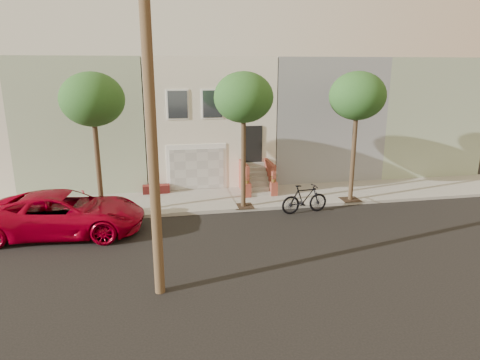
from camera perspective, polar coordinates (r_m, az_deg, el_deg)
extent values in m
plane|color=black|center=(16.55, -0.30, -8.48)|extent=(90.00, 90.00, 0.00)
cube|color=gray|center=(21.47, -2.93, -2.69)|extent=(40.00, 3.70, 0.15)
cube|color=beige|center=(26.43, -4.83, 8.56)|extent=(7.00, 8.00, 7.00)
cube|color=#99AA89|center=(26.59, -19.69, 7.78)|extent=(6.50, 8.00, 7.00)
cube|color=gray|center=(27.98, 9.32, 8.77)|extent=(6.50, 8.00, 7.00)
cube|color=#99AA89|center=(30.81, 20.88, 8.56)|extent=(6.50, 8.00, 7.00)
cube|color=white|center=(22.82, -5.87, 1.77)|extent=(3.20, 0.12, 2.50)
cube|color=#BBBBB6|center=(22.78, -5.85, 1.49)|extent=(2.90, 0.06, 2.20)
cube|color=gray|center=(21.35, -5.33, -2.60)|extent=(3.20, 3.70, 0.02)
cube|color=maroon|center=(22.69, -11.27, -1.21)|extent=(1.40, 0.45, 0.44)
cube|color=black|center=(23.00, 1.80, 4.87)|extent=(1.00, 0.06, 2.00)
cube|color=#3F4751|center=(22.19, -8.44, 10.08)|extent=(1.00, 0.06, 1.40)
cube|color=white|center=(22.21, -8.45, 10.08)|extent=(1.15, 0.05, 1.55)
cube|color=#3F4751|center=(22.34, -3.76, 10.24)|extent=(1.00, 0.06, 1.40)
cube|color=white|center=(22.36, -3.76, 10.24)|extent=(1.15, 0.05, 1.55)
cube|color=#3F4751|center=(22.63, 0.84, 10.33)|extent=(1.00, 0.06, 1.40)
cube|color=white|center=(22.65, 0.83, 10.33)|extent=(1.15, 0.05, 1.55)
cube|color=gray|center=(21.84, 2.78, -1.90)|extent=(1.20, 0.28, 0.20)
cube|color=gray|center=(22.05, 2.62, -1.19)|extent=(1.20, 0.28, 0.20)
cube|color=gray|center=(22.25, 2.45, -0.50)|extent=(1.20, 0.28, 0.20)
cube|color=gray|center=(22.47, 2.30, 0.18)|extent=(1.20, 0.28, 0.20)
cube|color=gray|center=(22.68, 2.14, 0.84)|extent=(1.20, 0.28, 0.20)
cube|color=gray|center=(22.90, 1.99, 1.50)|extent=(1.20, 0.28, 0.20)
cube|color=gray|center=(23.12, 1.84, 2.14)|extent=(1.20, 0.28, 0.20)
cube|color=brown|center=(22.30, 0.55, 0.34)|extent=(0.18, 1.96, 1.60)
cube|color=brown|center=(22.61, 4.03, 0.51)|extent=(0.18, 1.96, 1.60)
cube|color=brown|center=(21.59, 1.01, -1.40)|extent=(0.35, 0.35, 0.70)
imported|color=#1F4C1B|center=(21.43, 1.01, 0.08)|extent=(0.40, 0.35, 0.45)
cube|color=brown|center=(21.91, 4.59, -1.20)|extent=(0.35, 0.35, 0.70)
imported|color=#1F4C1B|center=(21.75, 4.62, 0.26)|extent=(0.41, 0.35, 0.45)
cube|color=#2D2116|center=(20.08, -18.12, -4.48)|extent=(0.90, 0.90, 0.02)
cylinder|color=#3D2B1C|center=(19.50, -18.61, 1.34)|extent=(0.22, 0.22, 4.20)
ellipsoid|color=#1F4C1B|center=(19.06, -19.38, 10.28)|extent=(2.70, 2.57, 2.29)
cube|color=#2D2116|center=(20.25, 0.45, -3.54)|extent=(0.90, 0.90, 0.02)
cylinder|color=#3D2B1C|center=(19.68, 0.47, 2.25)|extent=(0.22, 0.22, 4.20)
ellipsoid|color=#1F4C1B|center=(19.24, 0.48, 11.15)|extent=(2.70, 2.57, 2.29)
cube|color=#2D2116|center=(21.95, 14.69, -2.56)|extent=(0.90, 0.90, 0.02)
cylinder|color=#3D2B1C|center=(21.43, 15.06, 2.79)|extent=(0.22, 0.22, 4.20)
ellipsoid|color=#1F4C1B|center=(21.02, 15.63, 10.93)|extent=(2.70, 2.57, 2.29)
cylinder|color=#493121|center=(11.83, -11.93, 6.93)|extent=(0.30, 0.30, 10.00)
imported|color=#9B0019|center=(18.51, -22.72, -4.19)|extent=(6.59, 3.50, 1.76)
imported|color=black|center=(19.81, 8.75, -2.53)|extent=(2.33, 0.89, 1.37)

